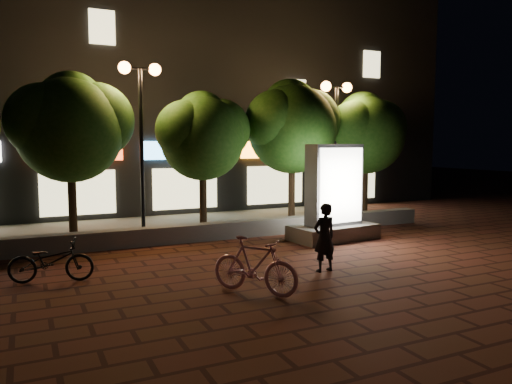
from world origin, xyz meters
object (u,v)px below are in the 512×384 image
tree_right (293,123)px  scooter_parked (51,261)px  tree_mid (203,133)px  street_lamp_right (336,115)px  ad_kiosk (334,201)px  tree_left (71,123)px  scooter_pink (255,265)px  tree_far_right (366,130)px  street_lamp_left (141,105)px  rider (324,237)px

tree_right → scooter_parked: size_ratio=2.98×
tree_mid → tree_right: (3.31, 0.00, 0.35)m
street_lamp_right → ad_kiosk: bearing=-125.0°
tree_left → ad_kiosk: 7.98m
scooter_pink → ad_kiosk: bearing=4.8°
tree_far_right → scooter_parked: 12.49m
tree_mid → ad_kiosk: tree_mid is taller
tree_far_right → tree_mid: bearing=-180.0°
tree_mid → ad_kiosk: size_ratio=1.58×
tree_mid → tree_left: bearing=180.0°
tree_right → street_lamp_left: street_lamp_left is taller
rider → scooter_parked: bearing=-20.9°
street_lamp_right → ad_kiosk: size_ratio=1.75×
tree_mid → tree_right: bearing=0.0°
tree_right → tree_far_right: size_ratio=1.06×
street_lamp_right → scooter_parked: size_ratio=2.93×
tree_far_right → street_lamp_left: size_ratio=0.92×
tree_left → street_lamp_right: 8.96m
tree_mid → tree_far_right: tree_far_right is taller
tree_left → tree_mid: (4.00, -0.00, -0.23)m
scooter_parked → tree_left: bearing=2.6°
street_lamp_left → scooter_parked: 6.07m
street_lamp_left → rider: street_lamp_left is taller
tree_mid → street_lamp_right: (4.95, -0.26, 0.68)m
street_lamp_left → scooter_parked: (-2.81, -4.02, -3.58)m
tree_far_right → tree_left: bearing=180.0°
scooter_pink → tree_right: bearing=19.4°
ad_kiosk → scooter_pink: size_ratio=1.56×
tree_left → tree_far_right: (10.50, -0.00, -0.08)m
tree_mid → street_lamp_right: size_ratio=0.90×
ad_kiosk → tree_mid: bearing=135.7°
tree_right → ad_kiosk: (-0.25, -2.97, -2.42)m
tree_right → rider: 7.09m
street_lamp_right → scooter_pink: street_lamp_right is taller
tree_left → scooter_pink: (2.63, -6.80, -2.90)m
scooter_pink → scooter_parked: size_ratio=1.07×
tree_far_right → ad_kiosk: bearing=-139.3°
street_lamp_left → ad_kiosk: size_ratio=1.82×
tree_mid → scooter_pink: bearing=-101.3°
tree_far_right → street_lamp_left: bearing=-178.2°
tree_mid → street_lamp_left: bearing=-172.7°
tree_mid → tree_far_right: (6.50, 0.00, 0.15)m
tree_far_right → ad_kiosk: (-3.45, -2.97, -2.22)m
tree_mid → street_lamp_right: 5.00m
tree_right → street_lamp_left: 5.38m
street_lamp_left → ad_kiosk: street_lamp_left is taller
tree_far_right → rider: 8.71m
tree_right → street_lamp_right: tree_right is taller
scooter_pink → rider: bearing=-15.2°
tree_mid → street_lamp_left: size_ratio=0.87×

